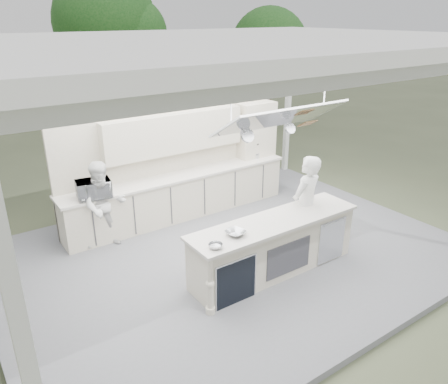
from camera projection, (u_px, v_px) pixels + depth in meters
ground at (232, 257)px, 8.06m from camera, size 90.00×90.00×0.00m
stage_deck at (232, 255)px, 8.04m from camera, size 8.00×6.00×0.12m
tent at (235, 47)px, 6.64m from camera, size 8.20×6.20×3.86m
demo_island at (274, 246)px, 7.24m from camera, size 3.10×0.79×0.95m
back_counter at (180, 195)px, 9.28m from camera, size 5.08×0.72×0.95m
back_wall_unit at (192, 145)px, 9.30m from camera, size 5.05×0.48×2.25m
tree_cluster at (53, 43)px, 14.15m from camera, size 19.55×9.40×5.85m
head_chef at (305, 205)px, 7.70m from camera, size 0.75×0.58×1.83m
sous_chef at (104, 205)px, 7.94m from camera, size 0.93×0.81×1.65m
toaster_oven at (94, 189)px, 7.89m from camera, size 0.65×0.49×0.33m
bowl_large at (236, 233)px, 6.59m from camera, size 0.34×0.34×0.07m
bowl_small at (216, 246)px, 6.23m from camera, size 0.27×0.27×0.07m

